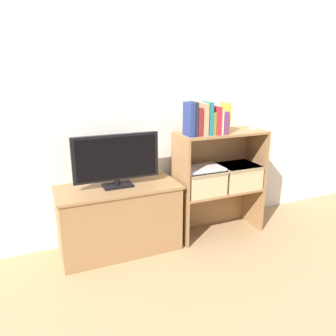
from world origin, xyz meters
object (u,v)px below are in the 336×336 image
Objects in this scene: book_navy at (189,119)px; book_ivory at (218,122)px; book_tan at (202,119)px; book_olive at (211,123)px; tv_stand at (119,218)px; book_maroon at (197,122)px; book_mustard at (225,118)px; storage_basket_right at (238,175)px; book_charcoal at (193,119)px; storage_basket_left at (202,180)px; tv at (116,159)px; book_crimson at (214,120)px; book_plum at (222,122)px; laptop at (202,168)px; book_teal at (207,118)px; baby_monitor at (254,123)px.

book_ivory is (0.26, 0.00, -0.03)m from book_navy.
book_tan reaches higher than book_olive.
book_maroon is (0.61, -0.10, 0.74)m from tv_stand.
book_navy reaches higher than book_mustard.
book_ivory is 0.54m from storage_basket_right.
book_charcoal is 1.21× the size of book_maroon.
book_navy is 0.76× the size of storage_basket_left.
book_maroon is (0.61, -0.10, 0.25)m from tv.
tv is at bearing 172.70° from book_crimson.
storage_basket_right is at bearing 5.29° from book_maroon.
book_navy is at bearing 180.00° from book_plum.
book_maroon is at bearing 0.00° from book_navy.
laptop is at bearing -4.79° from tv.
book_olive is 0.57m from storage_basket_right.
book_teal reaches higher than baby_monitor.
book_navy is 0.16m from book_teal.
book_mustard reaches higher than tv_stand.
book_mustard is at bearing 0.00° from book_ivory.
baby_monitor is (0.53, 0.06, -0.07)m from book_tan.
book_maroon is 1.20× the size of book_plum.
book_maroon is at bearing -9.22° from tv_stand.
storage_basket_left is at bearing 166.76° from book_mustard.
book_ivory reaches higher than book_olive.
storage_basket_left is 1.01× the size of laptop.
book_ivory is at bearing 0.00° from book_navy.
book_teal is 0.05m from book_olive.
book_mustard is at bearing 0.00° from book_crimson.
tv is 4.87× the size of baby_monitor.
book_plum is 0.04m from book_mustard.
book_maroon is 0.40m from laptop.
book_charcoal is at bearing 180.00° from book_maroon.
book_navy is 1.90× the size of baby_monitor.
book_charcoal is 0.78× the size of laptop.
book_teal is at bearing -8.09° from tv_stand.
book_plum is (0.22, 0.00, -0.02)m from book_maroon.
book_teal is at bearing 180.00° from book_mustard.
tv is at bearing 170.42° from book_charcoal.
laptop is at bearing -4.91° from tv_stand.
book_maroon is at bearing 180.00° from book_plum.
book_plum is at bearing 0.00° from book_crimson.
book_plum is at bearing 0.00° from book_ivory.
book_charcoal is 0.12m from book_teal.
book_tan reaches higher than book_maroon.
baby_monitor reaches higher than tv.
book_ivory reaches higher than book_plum.
book_charcoal is 0.08m from book_tan.
tv is at bearing 171.52° from book_tan.
storage_basket_right is (0.25, 0.04, -0.48)m from book_ivory.
tv is at bearing 177.92° from baby_monitor.
book_olive is at bearing 180.00° from book_plum.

